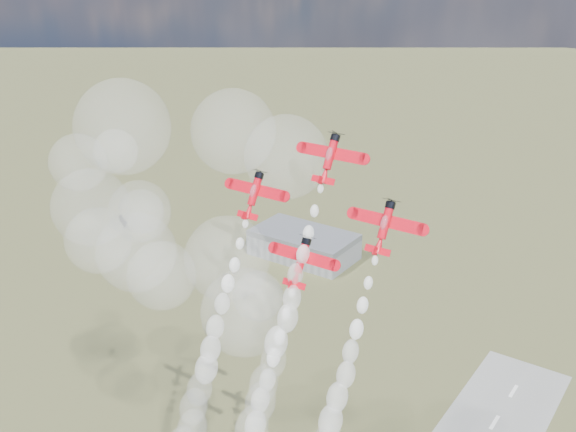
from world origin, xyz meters
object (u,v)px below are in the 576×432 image
(plane_lead, at_px, (330,157))
(plane_slot, at_px, (301,261))
(hangar, at_px, (304,244))
(plane_right, at_px, (385,226))
(plane_left, at_px, (254,194))

(plane_lead, xyz_separation_m, plane_slot, (0.00, -9.14, -16.84))
(hangar, height_order, plane_right, plane_right)
(plane_left, height_order, plane_slot, plane_left)
(hangar, height_order, plane_left, plane_left)
(plane_left, relative_size, plane_right, 1.00)
(plane_lead, distance_m, plane_slot, 19.16)
(plane_right, distance_m, plane_slot, 16.71)
(hangar, distance_m, plane_lead, 214.48)
(plane_lead, relative_size, plane_right, 1.00)
(plane_right, bearing_deg, plane_slot, -161.53)
(plane_left, bearing_deg, plane_slot, -18.47)
(hangar, distance_m, plane_slot, 213.86)
(plane_lead, xyz_separation_m, plane_left, (-13.69, -4.57, -8.42))
(hangar, relative_size, plane_slot, 3.82)
(hangar, xyz_separation_m, plane_left, (92.15, -160.02, 94.69))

